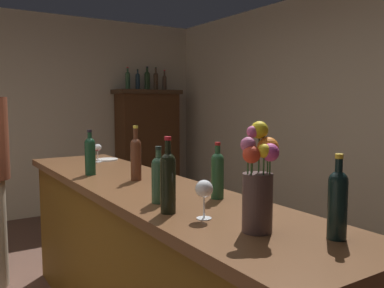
# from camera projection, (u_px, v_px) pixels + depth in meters

# --- Properties ---
(wall_right) EXTENTS (0.12, 6.71, 2.64)m
(wall_right) POSITION_uv_depth(u_px,v_px,m) (380.00, 121.00, 3.77)
(wall_right) COLOR #C4B59C
(wall_right) RESTS_ON ground
(bar_counter) EXTENTS (0.64, 2.99, 1.01)m
(bar_counter) POSITION_uv_depth(u_px,v_px,m) (145.00, 267.00, 2.45)
(bar_counter) COLOR brown
(bar_counter) RESTS_ON ground
(display_cabinet) EXTENTS (0.94, 0.43, 1.68)m
(display_cabinet) POSITION_uv_depth(u_px,v_px,m) (148.00, 146.00, 5.90)
(display_cabinet) COLOR #412412
(display_cabinet) RESTS_ON ground
(wine_bottle_syrah) EXTENTS (0.07, 0.07, 0.30)m
(wine_bottle_syrah) POSITION_uv_depth(u_px,v_px,m) (338.00, 201.00, 1.43)
(wine_bottle_syrah) COLOR black
(wine_bottle_syrah) RESTS_ON bar_counter
(wine_bottle_malbec) EXTENTS (0.07, 0.07, 0.33)m
(wine_bottle_malbec) POSITION_uv_depth(u_px,v_px,m) (168.00, 179.00, 1.77)
(wine_bottle_malbec) COLOR black
(wine_bottle_malbec) RESTS_ON bar_counter
(wine_bottle_riesling) EXTENTS (0.06, 0.06, 0.28)m
(wine_bottle_riesling) POSITION_uv_depth(u_px,v_px,m) (217.00, 173.00, 2.04)
(wine_bottle_riesling) COLOR #22492A
(wine_bottle_riesling) RESTS_ON bar_counter
(wine_bottle_pinot) EXTENTS (0.07, 0.07, 0.34)m
(wine_bottle_pinot) POSITION_uv_depth(u_px,v_px,m) (136.00, 157.00, 2.52)
(wine_bottle_pinot) COLOR #4E2818
(wine_bottle_pinot) RESTS_ON bar_counter
(wine_bottle_rose) EXTENTS (0.07, 0.07, 0.27)m
(wine_bottle_rose) POSITION_uv_depth(u_px,v_px,m) (159.00, 177.00, 1.95)
(wine_bottle_rose) COLOR #2A4930
(wine_bottle_rose) RESTS_ON bar_counter
(wine_bottle_chardonnay) EXTENTS (0.07, 0.07, 0.30)m
(wine_bottle_chardonnay) POSITION_uv_depth(u_px,v_px,m) (90.00, 154.00, 2.72)
(wine_bottle_chardonnay) COLOR #153922
(wine_bottle_chardonnay) RESTS_ON bar_counter
(wine_glass_front) EXTENTS (0.07, 0.07, 0.16)m
(wine_glass_front) POSITION_uv_depth(u_px,v_px,m) (204.00, 190.00, 1.68)
(wine_glass_front) COLOR white
(wine_glass_front) RESTS_ON bar_counter
(wine_glass_mid) EXTENTS (0.06, 0.06, 0.15)m
(wine_glass_mid) POSITION_uv_depth(u_px,v_px,m) (98.00, 149.00, 3.30)
(wine_glass_mid) COLOR white
(wine_glass_mid) RESTS_ON bar_counter
(flower_arrangement) EXTENTS (0.16, 0.13, 0.41)m
(flower_arrangement) POSITION_uv_depth(u_px,v_px,m) (259.00, 181.00, 1.51)
(flower_arrangement) COLOR #43302D
(flower_arrangement) RESTS_ON bar_counter
(cheese_plate) EXTENTS (0.18, 0.18, 0.01)m
(cheese_plate) POSITION_uv_depth(u_px,v_px,m) (107.00, 160.00, 3.42)
(cheese_plate) COLOR white
(cheese_plate) RESTS_ON bar_counter
(display_bottle_left) EXTENTS (0.07, 0.07, 0.31)m
(display_bottle_left) POSITION_uv_depth(u_px,v_px,m) (128.00, 80.00, 5.65)
(display_bottle_left) COLOR #2A4B2F
(display_bottle_left) RESTS_ON display_cabinet
(display_bottle_midleft) EXTENTS (0.06, 0.06, 0.29)m
(display_bottle_midleft) POSITION_uv_depth(u_px,v_px,m) (138.00, 81.00, 5.73)
(display_bottle_midleft) COLOR #1C2D38
(display_bottle_midleft) RESTS_ON display_cabinet
(display_bottle_center) EXTENTS (0.08, 0.08, 0.33)m
(display_bottle_center) POSITION_uv_depth(u_px,v_px,m) (147.00, 80.00, 5.81)
(display_bottle_center) COLOR #1E3319
(display_bottle_center) RESTS_ON display_cabinet
(display_bottle_midright) EXTENTS (0.07, 0.07, 0.32)m
(display_bottle_midright) POSITION_uv_depth(u_px,v_px,m) (156.00, 80.00, 5.89)
(display_bottle_midright) COLOR #442E1D
(display_bottle_midright) RESTS_ON display_cabinet
(display_bottle_right) EXTENTS (0.06, 0.06, 0.29)m
(display_bottle_right) POSITION_uv_depth(u_px,v_px,m) (165.00, 82.00, 5.96)
(display_bottle_right) COLOR #402C1F
(display_bottle_right) RESTS_ON display_cabinet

